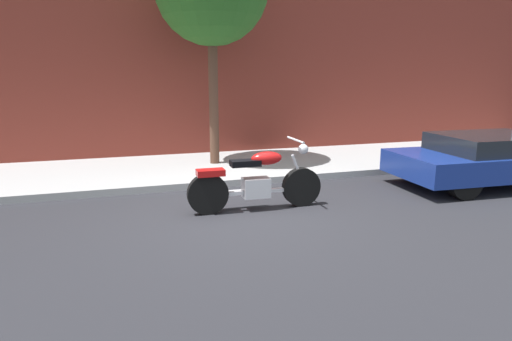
% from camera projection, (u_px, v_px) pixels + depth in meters
% --- Properties ---
extents(ground_plane, '(60.00, 60.00, 0.00)m').
position_uv_depth(ground_plane, '(240.00, 215.00, 7.07)').
color(ground_plane, '#28282D').
extents(sidewalk, '(21.94, 3.29, 0.14)m').
position_uv_depth(sidewalk, '(200.00, 168.00, 10.25)').
color(sidewalk, '#A9A9A9').
rests_on(sidewalk, ground).
extents(building_facade, '(21.94, 0.50, 7.47)m').
position_uv_depth(building_facade, '(182.00, 12.00, 11.23)').
color(building_facade, maroon).
rests_on(building_facade, ground).
extents(motorcycle, '(2.26, 0.70, 1.16)m').
position_uv_depth(motorcycle, '(256.00, 183.00, 7.26)').
color(motorcycle, black).
rests_on(motorcycle, ground).
extents(parked_car_blue, '(4.18, 1.98, 1.03)m').
position_uv_depth(parked_car_blue, '(494.00, 158.00, 8.89)').
color(parked_car_blue, black).
rests_on(parked_car_blue, ground).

